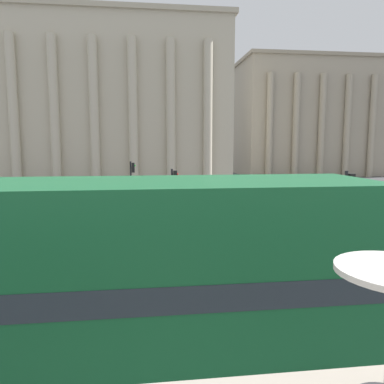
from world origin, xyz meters
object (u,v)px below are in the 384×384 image
object	(u,v)px
car_maroon	(207,196)
pedestrian_yellow	(57,190)
pedestrian_olive	(153,185)
plaza_building_left	(102,106)
traffic_light_far	(132,178)
plaza_building_right	(314,119)
double_decker_bus	(77,284)
traffic_light_mid	(173,190)
traffic_light_near	(347,208)
pedestrian_red	(60,198)
car_silver	(233,211)

from	to	relation	value
car_maroon	pedestrian_yellow	world-z (taller)	pedestrian_yellow
pedestrian_yellow	pedestrian_olive	bearing A→B (deg)	46.50
plaza_building_left	traffic_light_far	bearing A→B (deg)	-77.25
plaza_building_left	pedestrian_yellow	size ratio (longest dim) A/B	17.34
plaza_building_right	pedestrian_olive	size ratio (longest dim) A/B	14.37
double_decker_bus	car_maroon	distance (m)	23.53
traffic_light_mid	pedestrian_yellow	xyz separation A→B (m)	(-9.03, 12.13, -1.33)
traffic_light_mid	pedestrian_olive	bearing A→B (deg)	93.50
traffic_light_near	pedestrian_red	world-z (taller)	traffic_light_near
traffic_light_near	pedestrian_olive	world-z (taller)	traffic_light_near
traffic_light_near	car_silver	xyz separation A→B (m)	(-1.76, 9.89, -1.82)
traffic_light_near	traffic_light_far	xyz separation A→B (m)	(-8.08, 15.02, -0.18)
traffic_light_near	car_silver	distance (m)	10.21
pedestrian_olive	pedestrian_red	world-z (taller)	pedestrian_red
traffic_light_mid	pedestrian_yellow	world-z (taller)	traffic_light_mid
plaza_building_left	pedestrian_red	distance (m)	18.87
traffic_light_far	pedestrian_yellow	world-z (taller)	traffic_light_far
car_silver	traffic_light_far	bearing A→B (deg)	87.20
traffic_light_mid	car_silver	xyz separation A→B (m)	(3.81, 1.60, -1.57)
traffic_light_far	traffic_light_mid	bearing A→B (deg)	-69.60
pedestrian_yellow	plaza_building_right	bearing A→B (deg)	68.79
plaza_building_right	pedestrian_olive	xyz separation A→B (m)	(-26.55, -23.59, -7.91)
plaza_building_left	car_silver	distance (m)	25.70
plaza_building_right	traffic_light_near	bearing A→B (deg)	-113.59
pedestrian_yellow	pedestrian_red	xyz separation A→B (m)	(1.45, -5.46, 0.07)
plaza_building_left	pedestrian_olive	world-z (taller)	plaza_building_left
traffic_light_near	plaza_building_right	bearing A→B (deg)	66.41
plaza_building_right	pedestrian_olive	distance (m)	36.38
double_decker_bus	car_silver	bearing A→B (deg)	70.70
car_maroon	pedestrian_red	bearing A→B (deg)	89.54
car_silver	pedestrian_yellow	bearing A→B (deg)	86.96
traffic_light_mid	traffic_light_far	distance (m)	7.19
pedestrian_yellow	car_maroon	bearing A→B (deg)	16.62
plaza_building_left	car_silver	xyz separation A→B (m)	(10.15, -22.07, -8.38)
traffic_light_far	pedestrian_olive	bearing A→B (deg)	77.62
traffic_light_mid	pedestrian_olive	size ratio (longest dim) A/B	1.99
traffic_light_near	car_silver	size ratio (longest dim) A/B	0.92
traffic_light_mid	double_decker_bus	bearing A→B (deg)	-101.38
traffic_light_mid	plaza_building_left	bearing A→B (deg)	104.99
plaza_building_left	car_maroon	bearing A→B (deg)	-57.15
plaza_building_right	traffic_light_near	xyz separation A→B (m)	(-20.11, -46.06, -6.39)
plaza_building_right	traffic_light_near	size ratio (longest dim) A/B	6.43
car_silver	pedestrian_red	size ratio (longest dim) A/B	2.41
double_decker_bus	plaza_building_right	size ratio (longest dim) A/B	0.44
traffic_light_mid	car_silver	world-z (taller)	traffic_light_mid
car_silver	traffic_light_mid	bearing A→B (deg)	149.15
pedestrian_olive	pedestrian_red	xyz separation A→B (m)	(-6.72, -7.52, 0.01)
double_decker_bus	plaza_building_right	xyz separation A→B (m)	(28.50, 51.78, 6.60)
car_silver	plaza_building_left	bearing A→B (deg)	60.99
plaza_building_right	car_silver	distance (m)	43.06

